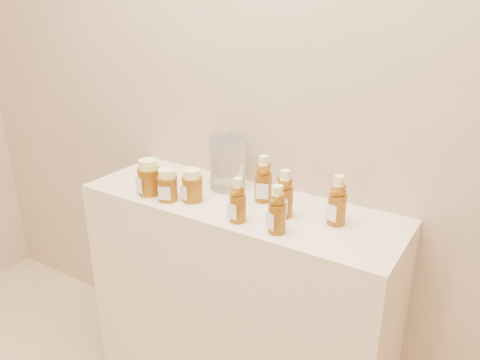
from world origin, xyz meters
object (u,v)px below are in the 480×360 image
Objects in this scene: bear_bottle_back_left at (263,176)px; glass_canister at (227,161)px; display_table at (238,305)px; honey_jar_left at (149,177)px; bear_bottle_front_left at (238,197)px.

glass_canister is at bearing 145.74° from bear_bottle_back_left.
bear_bottle_back_left is (0.07, 0.06, 0.55)m from display_table.
display_table is 5.51× the size of glass_canister.
display_table is 0.62m from honey_jar_left.
glass_canister is (-0.10, 0.09, 0.56)m from display_table.
honey_jar_left is 0.62× the size of glass_canister.
bear_bottle_back_left is at bearing 103.38° from bear_bottle_front_left.
display_table is 0.55m from bear_bottle_back_left.
bear_bottle_front_left is 0.29m from glass_canister.
bear_bottle_front_left reaches higher than honey_jar_left.
bear_bottle_front_left is at bearing 20.10° from honey_jar_left.
bear_bottle_front_left is at bearing -110.07° from bear_bottle_back_left.
bear_bottle_front_left is 0.79× the size of glass_canister.
bear_bottle_front_left is (0.01, -0.19, -0.01)m from bear_bottle_back_left.
glass_canister is at bearing 140.37° from bear_bottle_front_left.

